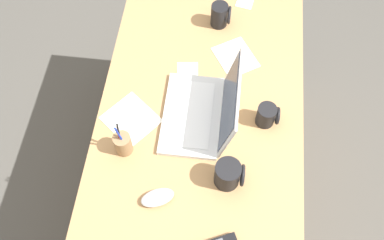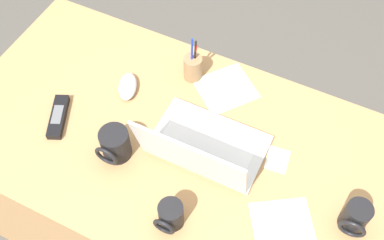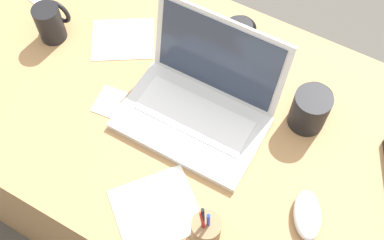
{
  "view_description": "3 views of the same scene",
  "coord_description": "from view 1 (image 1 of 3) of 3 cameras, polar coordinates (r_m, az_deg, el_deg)",
  "views": [
    {
      "loc": [
        0.73,
        0.06,
        2.19
      ],
      "look_at": [
        -0.02,
        -0.03,
        0.81
      ],
      "focal_mm": 41.06,
      "sensor_mm": 36.0,
      "label": 1
    },
    {
      "loc": [
        -0.34,
        0.65,
        1.97
      ],
      "look_at": [
        -0.01,
        -0.04,
        0.84
      ],
      "focal_mm": 42.63,
      "sensor_mm": 36.0,
      "label": 2
    },
    {
      "loc": [
        0.22,
        -0.53,
        1.77
      ],
      "look_at": [
        -0.06,
        -0.03,
        0.79
      ],
      "focal_mm": 44.79,
      "sensor_mm": 36.0,
      "label": 3
    }
  ],
  "objects": [
    {
      "name": "computer_mouse",
      "position": [
        1.5,
        -4.5,
        -10.01
      ],
      "size": [
        0.1,
        0.13,
        0.03
      ],
      "primitive_type": "ellipsoid",
      "rotation": [
        0.0,
        0.0,
        0.43
      ],
      "color": "silver",
      "rests_on": "desk"
    },
    {
      "name": "paper_note_right",
      "position": [
        1.66,
        -7.94,
        0.1
      ],
      "size": [
        0.24,
        0.24,
        0.0
      ],
      "primitive_type": "cube",
      "rotation": [
        0.0,
        0.0,
        -0.68
      ],
      "color": "white",
      "rests_on": "desk"
    },
    {
      "name": "desk",
      "position": [
        1.96,
        0.67,
        -6.77
      ],
      "size": [
        1.5,
        0.77,
        0.75
      ],
      "primitive_type": "cube",
      "color": "#A87C4F",
      "rests_on": "ground"
    },
    {
      "name": "coffee_mug_tall",
      "position": [
        1.87,
        3.71,
        13.44
      ],
      "size": [
        0.07,
        0.08,
        0.1
      ],
      "color": "black",
      "rests_on": "desk"
    },
    {
      "name": "paper_note_front",
      "position": [
        1.81,
        5.66,
        8.13
      ],
      "size": [
        0.22,
        0.21,
        0.0
      ],
      "primitive_type": "cube",
      "rotation": [
        0.0,
        0.0,
        0.56
      ],
      "color": "white",
      "rests_on": "desk"
    },
    {
      "name": "paper_note_left",
      "position": [
        1.76,
        -0.59,
        6.62
      ],
      "size": [
        0.08,
        0.09,
        0.0
      ],
      "primitive_type": "cube",
      "rotation": [
        0.0,
        0.0,
        0.12
      ],
      "color": "white",
      "rests_on": "desk"
    },
    {
      "name": "ground_plane",
      "position": [
        2.31,
        0.57,
        -10.29
      ],
      "size": [
        6.0,
        6.0,
        0.0
      ],
      "primitive_type": "plane",
      "color": "#4C4944"
    },
    {
      "name": "pen_holder",
      "position": [
        1.56,
        -8.97,
        -3.01
      ],
      "size": [
        0.06,
        0.06,
        0.17
      ],
      "color": "olive",
      "rests_on": "desk"
    },
    {
      "name": "laptop",
      "position": [
        1.6,
        1.62,
        1.2
      ],
      "size": [
        0.35,
        0.27,
        0.23
      ],
      "color": "silver",
      "rests_on": "desk"
    },
    {
      "name": "coffee_mug_white",
      "position": [
        1.49,
        4.77,
        -7.06
      ],
      "size": [
        0.09,
        0.1,
        0.11
      ],
      "color": "black",
      "rests_on": "desk"
    },
    {
      "name": "coffee_mug_spare",
      "position": [
        1.62,
        9.74,
        0.61
      ],
      "size": [
        0.07,
        0.08,
        0.09
      ],
      "color": "black",
      "rests_on": "desk"
    }
  ]
}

